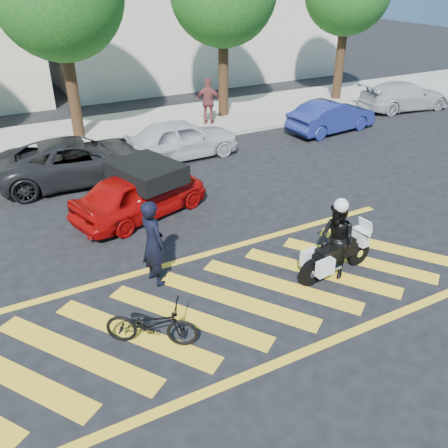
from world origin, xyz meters
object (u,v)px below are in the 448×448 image
officer_bike (153,243)px  parked_mid_right (181,139)px  red_convertible (141,194)px  bicycle (151,324)px  parked_right (332,116)px  parked_far_right (404,96)px  parked_mid_left (79,160)px  police_motorcycle (335,255)px  officer_moto (337,241)px

officer_bike → parked_mid_right: (3.54, 6.76, -0.28)m
red_convertible → bicycle: bearing=145.1°
parked_right → parked_far_right: bearing=-84.2°
parked_mid_left → red_convertible: bearing=-160.6°
officer_bike → parked_far_right: (15.51, 7.76, -0.33)m
bicycle → red_convertible: bearing=16.4°
bicycle → officer_bike: bearing=11.1°
police_motorcycle → parked_mid_right: size_ratio=0.51×
officer_bike → red_convertible: officer_bike is taller
red_convertible → parked_mid_left: (-0.94, 3.23, 0.03)m
officer_moto → parked_mid_right: officer_moto is taller
parked_mid_right → parked_right: (6.68, -0.11, -0.06)m
red_convertible → parked_mid_left: bearing=-1.6°
parked_mid_right → parked_far_right: (11.96, 1.01, -0.05)m
officer_bike → parked_mid_left: 6.37m
parked_right → parked_far_right: parked_far_right is taller
officer_bike → parked_mid_left: officer_bike is taller
bicycle → parked_right: 13.86m
bicycle → parked_far_right: parked_far_right is taller
police_motorcycle → parked_right: parked_right is taller
red_convertible → police_motorcycle: bearing=-166.8°
parked_mid_right → officer_bike: bearing=151.1°
officer_bike → officer_moto: officer_bike is taller
officer_moto → red_convertible: 5.54m
red_convertible → parked_mid_right: parked_mid_right is taller
red_convertible → parked_mid_left: parked_mid_left is taller
parked_mid_left → police_motorcycle: bearing=-151.4°
bicycle → parked_far_right: 18.87m
officer_bike → officer_moto: size_ratio=1.12×
red_convertible → parked_right: 10.08m
red_convertible → parked_far_right: bearing=-90.4°
officer_moto → parked_mid_left: 8.84m
bicycle → parked_mid_right: (4.29, 8.58, 0.25)m
bicycle → red_convertible: size_ratio=0.44×
police_motorcycle → parked_mid_left: parked_mid_left is taller
red_convertible → parked_mid_right: (2.77, 3.63, 0.04)m
bicycle → parked_mid_right: bearing=6.8°
police_motorcycle → officer_moto: 0.38m
police_motorcycle → parked_mid_left: bearing=109.5°
red_convertible → parked_mid_left: 3.37m
police_motorcycle → parked_far_right: (11.88, 9.39, 0.15)m
police_motorcycle → parked_mid_left: (-3.80, 7.99, 0.19)m
officer_moto → parked_right: bearing=135.4°
parked_right → bicycle: bearing=121.5°
officer_bike → officer_moto: (3.62, -1.62, -0.10)m
officer_moto → parked_far_right: 15.15m
bicycle → red_convertible: 5.18m
officer_moto → bicycle: bearing=-93.3°
parked_mid_left → parked_far_right: (15.68, 1.40, -0.04)m
parked_right → officer_moto: bearing=135.3°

